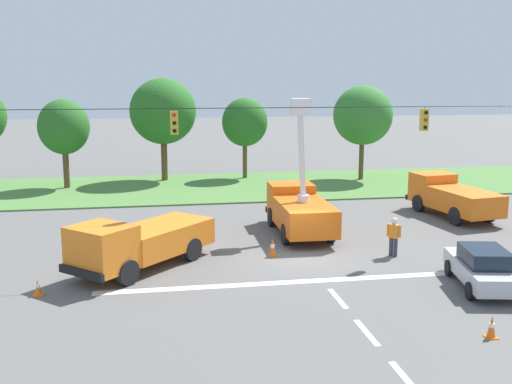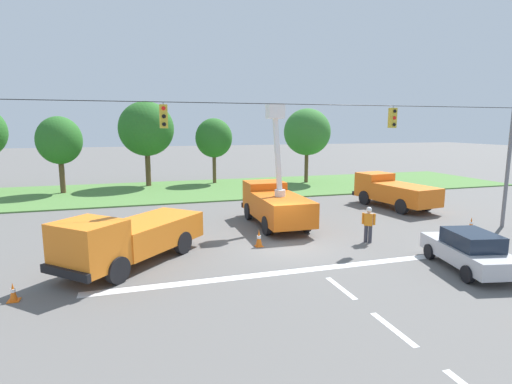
% 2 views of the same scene
% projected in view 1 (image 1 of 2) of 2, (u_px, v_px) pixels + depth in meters
% --- Properties ---
extents(ground_plane, '(200.00, 200.00, 0.00)m').
position_uv_depth(ground_plane, '(303.00, 257.00, 26.56)').
color(ground_plane, '#605E5B').
extents(grass_verge, '(56.00, 12.00, 0.10)m').
position_uv_depth(grass_verge, '(243.00, 186.00, 43.99)').
color(grass_verge, '#517F3D').
rests_on(grass_verge, ground).
extents(lane_markings, '(17.60, 15.25, 0.01)m').
position_uv_depth(lane_markings, '(334.00, 293.00, 22.07)').
color(lane_markings, silver).
rests_on(lane_markings, ground).
extents(signal_gantry, '(26.20, 0.33, 7.20)m').
position_uv_depth(signal_gantry, '(304.00, 162.00, 25.77)').
color(signal_gantry, slate).
rests_on(signal_gantry, ground).
extents(tree_west, '(3.59, 3.71, 6.44)m').
position_uv_depth(tree_west, '(64.00, 127.00, 42.33)').
color(tree_west, brown).
rests_on(tree_west, ground).
extents(tree_centre, '(5.02, 5.13, 7.89)m').
position_uv_depth(tree_centre, '(163.00, 112.00, 45.43)').
color(tree_centre, brown).
rests_on(tree_centre, ground).
extents(tree_east, '(3.57, 3.34, 6.39)m').
position_uv_depth(tree_east, '(245.00, 122.00, 46.70)').
color(tree_east, brown).
rests_on(tree_east, ground).
extents(tree_far_east, '(4.48, 4.91, 7.33)m').
position_uv_depth(tree_far_east, '(363.00, 115.00, 45.89)').
color(tree_far_east, brown).
rests_on(tree_far_east, ground).
extents(utility_truck_bucket_lift, '(2.55, 6.50, 6.85)m').
position_uv_depth(utility_truck_bucket_lift, '(299.00, 207.00, 30.45)').
color(utility_truck_bucket_lift, orange).
rests_on(utility_truck_bucket_lift, ground).
extents(utility_truck_support_near, '(3.23, 6.54, 2.24)m').
position_uv_depth(utility_truck_support_near, '(451.00, 196.00, 34.35)').
color(utility_truck_support_near, orange).
rests_on(utility_truck_support_near, ground).
extents(utility_truck_support_far, '(6.34, 6.51, 2.23)m').
position_uv_depth(utility_truck_support_far, '(139.00, 242.00, 24.75)').
color(utility_truck_support_far, orange).
rests_on(utility_truck_support_far, ground).
extents(sedan_silver, '(2.58, 4.56, 1.56)m').
position_uv_depth(sedan_silver, '(483.00, 267.00, 22.57)').
color(sedan_silver, '#B7B7BC').
rests_on(sedan_silver, ground).
extents(road_worker, '(0.52, 0.47, 1.77)m').
position_uv_depth(road_worker, '(394.00, 235.00, 26.53)').
color(road_worker, '#383842').
rests_on(road_worker, ground).
extents(traffic_cone_foreground_left, '(0.36, 0.36, 0.82)m').
position_uv_depth(traffic_cone_foreground_left, '(273.00, 247.00, 26.64)').
color(traffic_cone_foreground_left, orange).
rests_on(traffic_cone_foreground_left, ground).
extents(traffic_cone_foreground_right, '(0.36, 0.36, 0.63)m').
position_uv_depth(traffic_cone_foreground_right, '(38.00, 288.00, 21.81)').
color(traffic_cone_foreground_right, orange).
rests_on(traffic_cone_foreground_right, ground).
extents(traffic_cone_mid_left, '(0.36, 0.36, 0.72)m').
position_uv_depth(traffic_cone_mid_left, '(492.00, 327.00, 18.22)').
color(traffic_cone_mid_left, orange).
rests_on(traffic_cone_mid_left, ground).
extents(traffic_cone_near_bucket, '(0.36, 0.36, 0.60)m').
position_uv_depth(traffic_cone_near_bucket, '(143.00, 238.00, 28.75)').
color(traffic_cone_near_bucket, orange).
rests_on(traffic_cone_near_bucket, ground).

